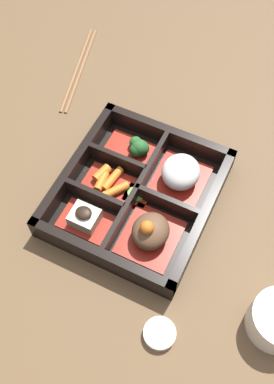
# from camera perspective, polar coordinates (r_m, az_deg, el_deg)

# --- Properties ---
(ground_plane) EXTENTS (3.00, 3.00, 0.00)m
(ground_plane) POSITION_cam_1_polar(r_m,az_deg,el_deg) (0.74, 0.00, -0.98)
(ground_plane) COLOR brown
(bento_base) EXTENTS (0.26, 0.24, 0.01)m
(bento_base) POSITION_cam_1_polar(r_m,az_deg,el_deg) (0.73, 0.00, -0.78)
(bento_base) COLOR black
(bento_base) RESTS_ON ground_plane
(bento_rim) EXTENTS (0.26, 0.24, 0.05)m
(bento_rim) POSITION_cam_1_polar(r_m,az_deg,el_deg) (0.72, -0.19, -0.01)
(bento_rim) COLOR black
(bento_rim) RESTS_ON ground_plane
(bowl_rice) EXTENTS (0.09, 0.09, 0.05)m
(bowl_rice) POSITION_cam_1_polar(r_m,az_deg,el_deg) (0.73, 5.55, 2.35)
(bowl_rice) COLOR maroon
(bowl_rice) RESTS_ON bento_base
(bowl_stew) EXTENTS (0.09, 0.09, 0.06)m
(bowl_stew) POSITION_cam_1_polar(r_m,az_deg,el_deg) (0.68, 1.70, -5.15)
(bowl_stew) COLOR maroon
(bowl_stew) RESTS_ON bento_base
(bowl_greens) EXTENTS (0.06, 0.08, 0.03)m
(bowl_greens) POSITION_cam_1_polar(r_m,az_deg,el_deg) (0.76, -0.09, 5.59)
(bowl_greens) COLOR maroon
(bowl_greens) RESTS_ON bento_base
(bowl_carrots) EXTENTS (0.06, 0.08, 0.02)m
(bowl_carrots) POSITION_cam_1_polar(r_m,az_deg,el_deg) (0.73, -3.68, 1.23)
(bowl_carrots) COLOR maroon
(bowl_carrots) RESTS_ON bento_base
(bowl_tofu) EXTENTS (0.06, 0.08, 0.04)m
(bowl_tofu) POSITION_cam_1_polar(r_m,az_deg,el_deg) (0.70, -6.64, -3.36)
(bowl_tofu) COLOR maroon
(bowl_tofu) RESTS_ON bento_base
(bowl_pickles) EXTENTS (0.04, 0.04, 0.01)m
(bowl_pickles) POSITION_cam_1_polar(r_m,az_deg,el_deg) (0.72, -0.01, -0.35)
(bowl_pickles) COLOR maroon
(bowl_pickles) RESTS_ON bento_base
(chopsticks) EXTENTS (0.22, 0.07, 0.01)m
(chopsticks) POSITION_cam_1_polar(r_m,az_deg,el_deg) (0.92, -7.39, 15.34)
(chopsticks) COLOR brown
(chopsticks) RESTS_ON ground_plane
(sauce_dish) EXTENTS (0.05, 0.05, 0.01)m
(sauce_dish) POSITION_cam_1_polar(r_m,az_deg,el_deg) (0.65, 2.88, -17.50)
(sauce_dish) COLOR beige
(sauce_dish) RESTS_ON ground_plane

